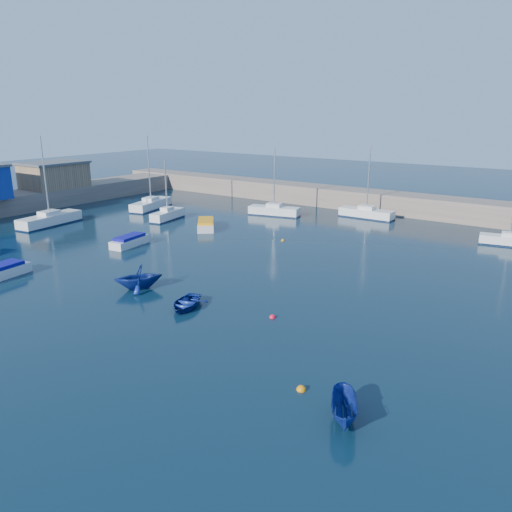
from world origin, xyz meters
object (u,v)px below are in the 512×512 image
Objects in this scene: motorboat_0 at (0,272)px; dinghy_center at (186,303)px; motorboat_1 at (130,241)px; brick_shed_a at (54,176)px; sailboat_6 at (366,213)px; dinghy_right at (345,409)px; motorboat_2 at (206,224)px; sailboat_2 at (50,219)px; sailboat_7 at (509,240)px; sailboat_4 at (151,204)px; dinghy_left at (138,277)px; sailboat_5 at (274,211)px; sailboat_3 at (167,215)px.

motorboat_0 reaches higher than dinghy_center.
dinghy_center is at bearing -37.54° from motorboat_1.
sailboat_6 is (40.79, 16.75, -3.47)m from brick_shed_a.
dinghy_right is (57.34, -24.28, -3.50)m from brick_shed_a.
motorboat_2 reaches higher than dinghy_center.
sailboat_7 is at bearing 16.89° from sailboat_2.
dinghy_right is (-0.65, -36.71, 0.05)m from sailboat_7.
sailboat_4 is 1.95× the size of motorboat_2.
brick_shed_a is 14.98m from sailboat_2.
sailboat_7 reaches higher than dinghy_right.
sailboat_4 reaches higher than dinghy_left.
dinghy_center is at bearing 144.01° from sailboat_7.
sailboat_2 is at bearing -36.86° from brick_shed_a.
sailboat_6 is at bearing 22.33° from brick_shed_a.
dinghy_right reaches higher than motorboat_0.
brick_shed_a is 1.76× the size of motorboat_1.
motorboat_2 is 1.50× the size of dinghy_center.
sailboat_7 is (27.65, 1.08, -0.09)m from sailboat_5.
dinghy_right is at bearing 169.24° from sailboat_7.
sailboat_4 is at bearing 140.93° from sailboat_3.
sailboat_2 is 19.75m from motorboat_0.
sailboat_7 is (57.99, 12.43, -3.56)m from brick_shed_a.
sailboat_4 is 2.92× the size of dinghy_center.
dinghy_center is (1.89, -35.38, -0.28)m from sailboat_6.
sailboat_6 is 34.77m from dinghy_left.
sailboat_6 is at bearing 119.71° from dinghy_left.
sailboat_7 reaches higher than motorboat_2.
motorboat_0 is (25.82, -22.53, -3.59)m from brick_shed_a.
motorboat_0 is 1.63× the size of dinghy_right.
motorboat_1 is at bearing 177.67° from dinghy_left.
motorboat_0 is at bearing 127.63° from sailboat_7.
motorboat_1 is at bearing 77.59° from motorboat_0.
sailboat_6 is (26.81, 11.47, -0.02)m from sailboat_4.
motorboat_0 reaches higher than motorboat_2.
sailboat_2 is 13.78m from sailboat_3.
motorboat_0 is at bearing -81.85° from sailboat_4.
sailboat_7 is 2.08× the size of dinghy_left.
motorboat_2 is 1.65× the size of dinghy_right.
dinghy_left is at bearing -25.66° from brick_shed_a.
brick_shed_a is 62.37m from dinghy_right.
sailboat_5 is 1.71× the size of motorboat_2.
sailboat_4 reaches higher than dinghy_right.
sailboat_6 reaches higher than dinghy_right.
dinghy_right is (36.36, -25.70, -0.04)m from sailboat_3.
dinghy_left is (37.08, -17.82, -3.16)m from brick_shed_a.
dinghy_center is (-15.32, -31.05, -0.19)m from sailboat_7.
sailboat_3 is 29.54m from dinghy_center.
sailboat_5 is at bearing 36.55° from sailboat_3.
dinghy_right is (43.36, -29.57, -0.05)m from sailboat_4.
motorboat_0 is at bearing 160.00° from sailboat_6.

